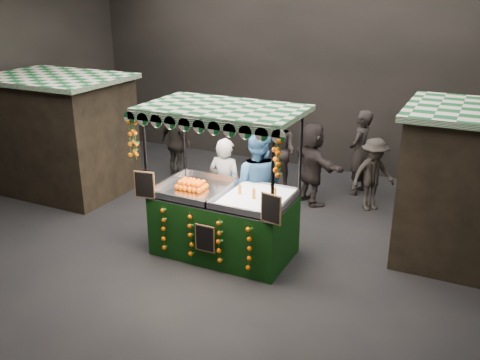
% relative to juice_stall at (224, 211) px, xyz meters
% --- Properties ---
extents(ground, '(12.00, 12.00, 0.00)m').
position_rel_juice_stall_xyz_m(ground, '(-0.32, 0.21, -0.81)').
color(ground, black).
rests_on(ground, ground).
extents(market_hall, '(12.10, 10.10, 5.05)m').
position_rel_juice_stall_xyz_m(market_hall, '(-0.32, 0.21, 2.58)').
color(market_hall, black).
rests_on(market_hall, ground).
extents(neighbour_stall_left, '(3.00, 2.20, 2.60)m').
position_rel_juice_stall_xyz_m(neighbour_stall_left, '(-4.72, 1.21, 0.50)').
color(neighbour_stall_left, black).
rests_on(neighbour_stall_left, ground).
extents(juice_stall, '(2.69, 1.58, 2.61)m').
position_rel_juice_stall_xyz_m(juice_stall, '(0.00, 0.00, 0.00)').
color(juice_stall, black).
rests_on(juice_stall, ground).
extents(vendor_grey, '(0.68, 0.46, 1.84)m').
position_rel_juice_stall_xyz_m(vendor_grey, '(-0.39, 0.82, 0.11)').
color(vendor_grey, gray).
rests_on(vendor_grey, ground).
extents(vendor_blue, '(1.12, 0.94, 2.05)m').
position_rel_juice_stall_xyz_m(vendor_blue, '(0.22, 0.88, 0.22)').
color(vendor_blue, '#2A5686').
rests_on(vendor_blue, ground).
extents(shopper_0, '(0.66, 0.48, 1.69)m').
position_rel_juice_stall_xyz_m(shopper_0, '(-4.38, 2.55, 0.04)').
color(shopper_0, '#2C2623').
rests_on(shopper_0, ground).
extents(shopper_1, '(1.06, 0.94, 1.81)m').
position_rel_juice_stall_xyz_m(shopper_1, '(-0.33, 3.31, 0.10)').
color(shopper_1, '#2B2423').
rests_on(shopper_1, ground).
extents(shopper_2, '(1.09, 0.67, 1.73)m').
position_rel_juice_stall_xyz_m(shopper_2, '(-2.83, 2.99, 0.06)').
color(shopper_2, '#2B2722').
rests_on(shopper_2, ground).
extents(shopper_3, '(1.10, 1.11, 1.54)m').
position_rel_juice_stall_xyz_m(shopper_3, '(1.86, 3.08, -0.04)').
color(shopper_3, '#2C2824').
rests_on(shopper_3, ground).
extents(shopper_4, '(0.89, 0.72, 1.58)m').
position_rel_juice_stall_xyz_m(shopper_4, '(-1.22, 4.38, -0.01)').
color(shopper_4, '#2E2725').
rests_on(shopper_4, ground).
extents(shopper_5, '(1.60, 1.44, 1.76)m').
position_rel_juice_stall_xyz_m(shopper_5, '(0.62, 2.86, 0.08)').
color(shopper_5, '#2B2423').
rests_on(shopper_5, ground).
extents(shopper_6, '(0.55, 0.75, 1.90)m').
position_rel_juice_stall_xyz_m(shopper_6, '(1.37, 3.87, 0.15)').
color(shopper_6, black).
rests_on(shopper_6, ground).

